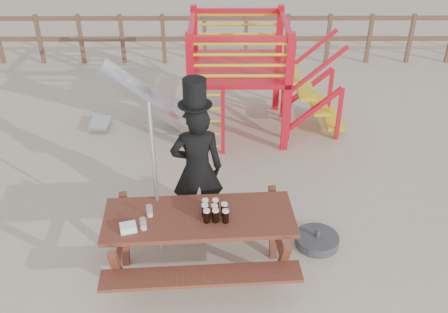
% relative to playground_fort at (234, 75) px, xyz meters
% --- Properties ---
extents(ground, '(60.00, 60.00, 0.00)m').
position_rel_playground_fort_xyz_m(ground, '(-0.12, -3.58, -1.07)').
color(ground, '#B6A48D').
rests_on(ground, ground).
extents(back_fence, '(15.09, 0.09, 1.20)m').
position_rel_playground_fort_xyz_m(back_fence, '(-0.12, 3.42, -0.34)').
color(back_fence, brown).
rests_on(back_fence, ground).
extents(playground_fort, '(4.71, 1.84, 2.10)m').
position_rel_playground_fort_xyz_m(playground_fort, '(0.00, 0.00, 0.00)').
color(playground_fort, red).
rests_on(playground_fort, ground).
extents(picnic_table, '(2.33, 1.68, 0.87)m').
position_rel_playground_fort_xyz_m(picnic_table, '(-0.49, -3.76, -0.53)').
color(picnic_table, brown).
rests_on(picnic_table, ground).
extents(man_with_hat, '(0.73, 0.53, 2.22)m').
position_rel_playground_fort_xyz_m(man_with_hat, '(-0.54, -2.89, -0.08)').
color(man_with_hat, black).
rests_on(man_with_hat, ground).
extents(metal_pole, '(0.05, 0.05, 2.19)m').
position_rel_playground_fort_xyz_m(metal_pole, '(-1.01, -3.45, 0.02)').
color(metal_pole, '#B2B2B7').
rests_on(metal_pole, ground).
extents(parasol_base, '(0.58, 0.58, 0.25)m').
position_rel_playground_fort_xyz_m(parasol_base, '(1.05, -3.29, -1.00)').
color(parasol_base, '#37373C').
rests_on(parasol_base, ground).
extents(paper_bag, '(0.21, 0.18, 0.08)m').
position_rel_playground_fort_xyz_m(paper_bag, '(-1.27, -4.02, -0.17)').
color(paper_bag, white).
rests_on(paper_bag, picnic_table).
extents(stout_pints, '(0.32, 0.28, 0.17)m').
position_rel_playground_fort_xyz_m(stout_pints, '(-0.31, -3.79, -0.12)').
color(stout_pints, black).
rests_on(stout_pints, picnic_table).
extents(empty_glasses, '(0.12, 0.31, 0.15)m').
position_rel_playground_fort_xyz_m(empty_glasses, '(-1.08, -3.88, -0.14)').
color(empty_glasses, silver).
rests_on(empty_glasses, picnic_table).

